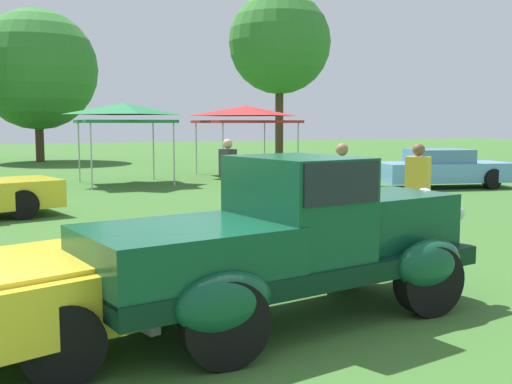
% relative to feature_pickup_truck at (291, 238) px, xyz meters
% --- Properties ---
extents(ground_plane, '(120.00, 120.00, 0.00)m').
position_rel_feature_pickup_truck_xyz_m(ground_plane, '(-0.33, 0.12, -0.86)').
color(ground_plane, '#386628').
extents(feature_pickup_truck, '(4.46, 2.37, 1.70)m').
position_rel_feature_pickup_truck_xyz_m(feature_pickup_truck, '(0.00, 0.00, 0.00)').
color(feature_pickup_truck, black).
rests_on(feature_pickup_truck, ground_plane).
extents(show_car_skyblue, '(4.42, 2.60, 1.22)m').
position_rel_feature_pickup_truck_xyz_m(show_car_skyblue, '(10.47, 9.83, -0.27)').
color(show_car_skyblue, '#669EDB').
rests_on(show_car_skyblue, ground_plane).
extents(spectator_near_truck, '(0.46, 0.38, 1.69)m').
position_rel_feature_pickup_truck_xyz_m(spectator_near_truck, '(2.90, 3.70, 0.05)').
color(spectator_near_truck, '#383838').
rests_on(spectator_near_truck, ground_plane).
extents(spectator_between_cars, '(0.32, 0.44, 1.69)m').
position_rel_feature_pickup_truck_xyz_m(spectator_between_cars, '(2.18, 7.38, 0.05)').
color(spectator_between_cars, '#283351').
rests_on(spectator_between_cars, ground_plane).
extents(spectator_by_row, '(0.43, 0.46, 1.69)m').
position_rel_feature_pickup_truck_xyz_m(spectator_by_row, '(4.08, 3.09, 0.05)').
color(spectator_by_row, '#283351').
rests_on(spectator_by_row, ground_plane).
extents(canopy_tent_center_field, '(2.93, 2.93, 2.71)m').
position_rel_feature_pickup_truck_xyz_m(canopy_tent_center_field, '(1.48, 15.09, 1.56)').
color(canopy_tent_center_field, '#B7B7BC').
rests_on(canopy_tent_center_field, ground_plane).
extents(canopy_tent_right_field, '(3.37, 3.37, 2.71)m').
position_rel_feature_pickup_truck_xyz_m(canopy_tent_right_field, '(6.50, 16.55, 1.56)').
color(canopy_tent_right_field, '#B7B7BC').
rests_on(canopy_tent_right_field, ground_plane).
extents(treeline_center, '(6.29, 6.29, 7.99)m').
position_rel_feature_pickup_truck_xyz_m(treeline_center, '(-0.10, 29.09, 3.97)').
color(treeline_center, '#47331E').
rests_on(treeline_center, ground_plane).
extents(treeline_mid_right, '(5.47, 5.47, 9.08)m').
position_rel_feature_pickup_truck_xyz_m(treeline_mid_right, '(11.93, 24.64, 5.45)').
color(treeline_mid_right, '#47331E').
rests_on(treeline_mid_right, ground_plane).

